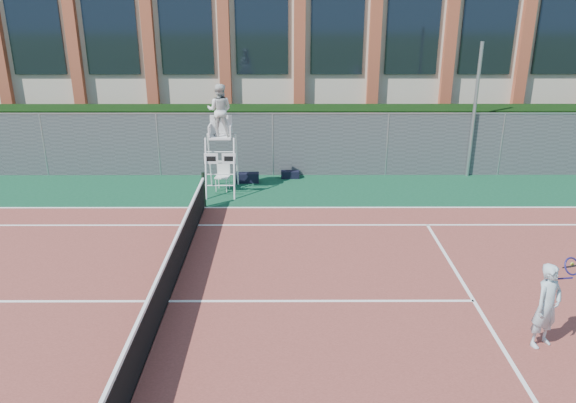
{
  "coord_description": "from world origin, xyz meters",
  "views": [
    {
      "loc": [
        2.48,
        -10.27,
        6.05
      ],
      "look_at": [
        2.52,
        3.0,
        1.14
      ],
      "focal_mm": 35.0,
      "sensor_mm": 36.0,
      "label": 1
    }
  ],
  "objects_px": {
    "umpire_chair": "(220,113)",
    "tennis_player": "(547,305)",
    "steel_pole": "(474,111)",
    "plastic_chair": "(223,173)"
  },
  "relations": [
    {
      "from": "umpire_chair",
      "to": "tennis_player",
      "type": "xyz_separation_m",
      "value": [
        6.73,
        -8.6,
        -1.73
      ]
    },
    {
      "from": "steel_pole",
      "to": "umpire_chair",
      "type": "distance_m",
      "value": 8.65
    },
    {
      "from": "plastic_chair",
      "to": "umpire_chair",
      "type": "bearing_deg",
      "value": -89.34
    },
    {
      "from": "plastic_chair",
      "to": "tennis_player",
      "type": "xyz_separation_m",
      "value": [
        6.73,
        -8.8,
        0.28
      ]
    },
    {
      "from": "umpire_chair",
      "to": "plastic_chair",
      "type": "distance_m",
      "value": 2.03
    },
    {
      "from": "tennis_player",
      "to": "steel_pole",
      "type": "bearing_deg",
      "value": 80.29
    },
    {
      "from": "steel_pole",
      "to": "umpire_chair",
      "type": "relative_size",
      "value": 1.31
    },
    {
      "from": "steel_pole",
      "to": "umpire_chair",
      "type": "xyz_separation_m",
      "value": [
        -8.49,
        -1.65,
        0.27
      ]
    },
    {
      "from": "steel_pole",
      "to": "plastic_chair",
      "type": "xyz_separation_m",
      "value": [
        -8.49,
        -1.45,
        -1.74
      ]
    },
    {
      "from": "steel_pole",
      "to": "plastic_chair",
      "type": "height_order",
      "value": "steel_pole"
    }
  ]
}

